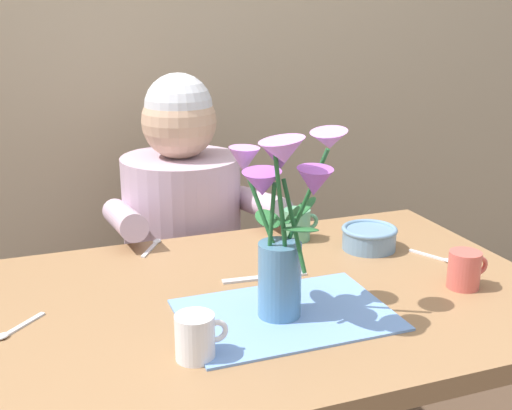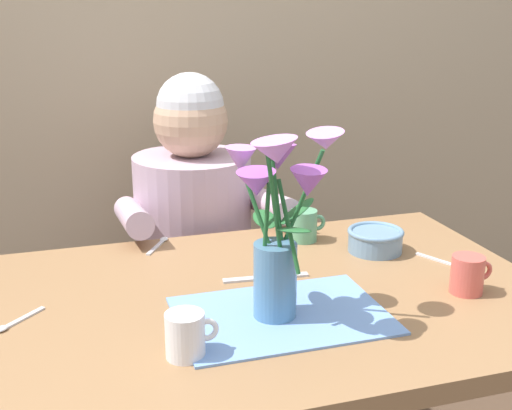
{
  "view_description": "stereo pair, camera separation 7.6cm",
  "coord_description": "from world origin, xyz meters",
  "px_view_note": "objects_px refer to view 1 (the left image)",
  "views": [
    {
      "loc": [
        -0.46,
        -1.16,
        1.32
      ],
      "look_at": [
        -0.0,
        0.05,
        0.92
      ],
      "focal_mm": 46.34,
      "sensor_mm": 36.0,
      "label": 1
    },
    {
      "loc": [
        -0.39,
        -1.19,
        1.32
      ],
      "look_at": [
        -0.0,
        0.05,
        0.92
      ],
      "focal_mm": 46.34,
      "sensor_mm": 36.0,
      "label": 2
    }
  ],
  "objects_px": {
    "dinner_knife": "(265,277)",
    "ceramic_mug": "(465,270)",
    "seated_person": "(184,268)",
    "tea_cup": "(298,225)",
    "coffee_cup": "(196,337)",
    "flower_vase": "(283,216)",
    "ceramic_bowl": "(369,237)"
  },
  "relations": [
    {
      "from": "seated_person",
      "to": "coffee_cup",
      "type": "distance_m",
      "value": 0.86
    },
    {
      "from": "ceramic_bowl",
      "to": "dinner_knife",
      "type": "relative_size",
      "value": 0.72
    },
    {
      "from": "seated_person",
      "to": "ceramic_bowl",
      "type": "xyz_separation_m",
      "value": [
        0.35,
        -0.46,
        0.21
      ]
    },
    {
      "from": "seated_person",
      "to": "dinner_knife",
      "type": "xyz_separation_m",
      "value": [
        0.05,
        -0.54,
        0.18
      ]
    },
    {
      "from": "ceramic_mug",
      "to": "ceramic_bowl",
      "type": "bearing_deg",
      "value": 105.17
    },
    {
      "from": "ceramic_mug",
      "to": "tea_cup",
      "type": "distance_m",
      "value": 0.45
    },
    {
      "from": "ceramic_bowl",
      "to": "flower_vase",
      "type": "bearing_deg",
      "value": -142.16
    },
    {
      "from": "dinner_knife",
      "to": "tea_cup",
      "type": "relative_size",
      "value": 2.04
    },
    {
      "from": "dinner_knife",
      "to": "coffee_cup",
      "type": "xyz_separation_m",
      "value": [
        -0.23,
        -0.27,
        0.04
      ]
    },
    {
      "from": "ceramic_bowl",
      "to": "ceramic_mug",
      "type": "bearing_deg",
      "value": -74.83
    },
    {
      "from": "seated_person",
      "to": "tea_cup",
      "type": "distance_m",
      "value": 0.45
    },
    {
      "from": "ceramic_bowl",
      "to": "dinner_knife",
      "type": "bearing_deg",
      "value": -165.19
    },
    {
      "from": "ceramic_mug",
      "to": "seated_person",
      "type": "bearing_deg",
      "value": 120.27
    },
    {
      "from": "seated_person",
      "to": "coffee_cup",
      "type": "relative_size",
      "value": 12.2
    },
    {
      "from": "tea_cup",
      "to": "coffee_cup",
      "type": "relative_size",
      "value": 1.0
    },
    {
      "from": "ceramic_bowl",
      "to": "coffee_cup",
      "type": "height_order",
      "value": "coffee_cup"
    },
    {
      "from": "flower_vase",
      "to": "ceramic_bowl",
      "type": "bearing_deg",
      "value": 37.84
    },
    {
      "from": "dinner_knife",
      "to": "ceramic_mug",
      "type": "bearing_deg",
      "value": -21.37
    },
    {
      "from": "flower_vase",
      "to": "tea_cup",
      "type": "distance_m",
      "value": 0.47
    },
    {
      "from": "seated_person",
      "to": "ceramic_mug",
      "type": "bearing_deg",
      "value": -59.81
    },
    {
      "from": "dinner_knife",
      "to": "coffee_cup",
      "type": "distance_m",
      "value": 0.36
    },
    {
      "from": "flower_vase",
      "to": "ceramic_mug",
      "type": "relative_size",
      "value": 3.94
    },
    {
      "from": "dinner_knife",
      "to": "ceramic_mug",
      "type": "distance_m",
      "value": 0.43
    },
    {
      "from": "coffee_cup",
      "to": "seated_person",
      "type": "bearing_deg",
      "value": 77.22
    },
    {
      "from": "flower_vase",
      "to": "ceramic_mug",
      "type": "distance_m",
      "value": 0.45
    },
    {
      "from": "seated_person",
      "to": "tea_cup",
      "type": "bearing_deg",
      "value": -57.59
    },
    {
      "from": "ceramic_mug",
      "to": "coffee_cup",
      "type": "distance_m",
      "value": 0.61
    },
    {
      "from": "ceramic_bowl",
      "to": "ceramic_mug",
      "type": "distance_m",
      "value": 0.28
    },
    {
      "from": "ceramic_bowl",
      "to": "dinner_knife",
      "type": "distance_m",
      "value": 0.32
    },
    {
      "from": "dinner_knife",
      "to": "seated_person",
      "type": "bearing_deg",
      "value": 100.38
    },
    {
      "from": "seated_person",
      "to": "flower_vase",
      "type": "relative_size",
      "value": 3.1
    },
    {
      "from": "flower_vase",
      "to": "seated_person",
      "type": "bearing_deg",
      "value": 90.68
    }
  ]
}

